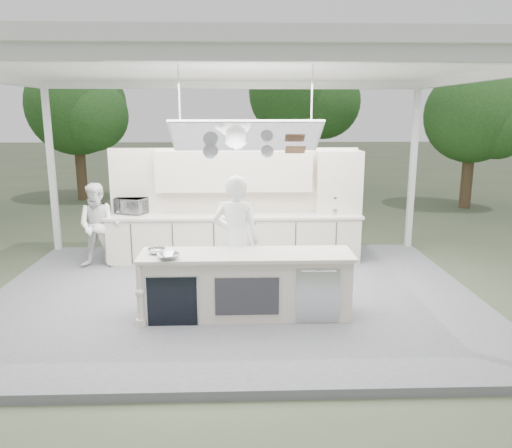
{
  "coord_description": "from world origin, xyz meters",
  "views": [
    {
      "loc": [
        0.1,
        -7.87,
        3.07
      ],
      "look_at": [
        0.38,
        0.4,
        1.21
      ],
      "focal_mm": 35.0,
      "sensor_mm": 36.0,
      "label": 1
    }
  ],
  "objects_px": {
    "demo_island": "(245,284)",
    "back_counter": "(235,237)",
    "head_chef": "(236,240)",
    "sous_chef": "(99,226)"
  },
  "relations": [
    {
      "from": "sous_chef",
      "to": "head_chef",
      "type": "bearing_deg",
      "value": -35.68
    },
    {
      "from": "demo_island",
      "to": "back_counter",
      "type": "xyz_separation_m",
      "value": [
        -0.18,
        2.81,
        0.0
      ]
    },
    {
      "from": "demo_island",
      "to": "back_counter",
      "type": "bearing_deg",
      "value": 93.63
    },
    {
      "from": "demo_island",
      "to": "head_chef",
      "type": "bearing_deg",
      "value": 103.27
    },
    {
      "from": "back_counter",
      "to": "head_chef",
      "type": "distance_m",
      "value": 2.33
    },
    {
      "from": "back_counter",
      "to": "sous_chef",
      "type": "height_order",
      "value": "sous_chef"
    },
    {
      "from": "demo_island",
      "to": "back_counter",
      "type": "distance_m",
      "value": 2.82
    },
    {
      "from": "back_counter",
      "to": "sous_chef",
      "type": "distance_m",
      "value": 2.65
    },
    {
      "from": "head_chef",
      "to": "sous_chef",
      "type": "xyz_separation_m",
      "value": [
        -2.65,
        1.92,
        -0.19
      ]
    },
    {
      "from": "head_chef",
      "to": "sous_chef",
      "type": "distance_m",
      "value": 3.28
    }
  ]
}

